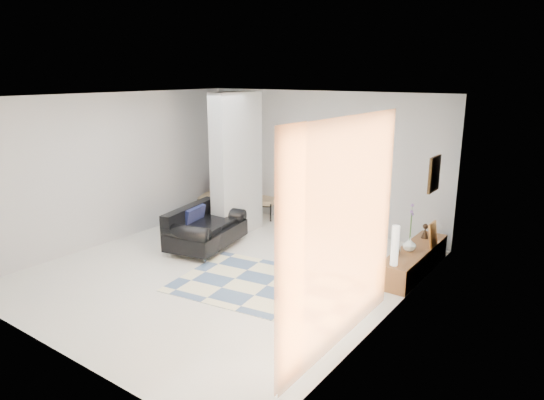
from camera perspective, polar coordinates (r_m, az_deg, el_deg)
The scene contains 17 objects.
floor at distance 8.10m, azimuth -5.20°, elevation -8.17°, with size 6.00×6.00×0.00m, color white.
ceiling at distance 7.47m, azimuth -5.71°, elevation 12.03°, with size 6.00×6.00×0.00m, color white.
wall_back at distance 10.08m, azimuth 5.81°, elevation 4.68°, with size 6.00×6.00×0.00m, color #AEB0B3.
wall_front at distance 5.83m, azimuth -25.13°, elevation -4.08°, with size 6.00×6.00×0.00m, color #AEB0B3.
wall_left at distance 9.66m, azimuth -17.91°, elevation 3.61°, with size 6.00×6.00×0.00m, color #AEB0B3.
wall_right at distance 6.27m, azimuth 13.95°, elevation -1.84°, with size 6.00×6.00×0.00m, color #AEB0B3.
partition_column at distance 9.56m, azimuth -4.17°, elevation 4.18°, with size 0.35×1.20×2.80m, color #A3A8AA.
hallway_door at distance 11.28m, azimuth -3.65°, elevation 3.84°, with size 0.85×0.06×2.04m, color white.
curtain at distance 5.28m, azimuth 8.49°, elevation -4.11°, with size 2.55×2.55×0.00m, color #F58C40.
wall_art at distance 7.79m, azimuth 18.55°, elevation 2.91°, with size 0.04×0.45×0.55m, color #39250F.
media_console at distance 8.25m, azimuth 16.41°, elevation -6.77°, with size 0.45×1.99×0.80m.
loveseat at distance 9.03m, azimuth -8.07°, elevation -3.39°, with size 1.19×1.70×0.76m.
daybed at distance 11.05m, azimuth -4.06°, elevation 0.41°, with size 1.85×1.30×0.77m.
area_rug at distance 7.48m, azimuth -0.61°, elevation -10.07°, with size 2.75×1.83×0.01m, color beige.
cylinder_lamp at distance 7.31m, azimuth 14.26°, elevation -5.23°, with size 0.11×0.11×0.60m, color white.
bronze_figurine at distance 8.69m, azimuth 17.57°, elevation -3.51°, with size 0.13×0.13×0.25m, color black, non-canonical shape.
vase at distance 8.02m, azimuth 15.87°, elevation -5.01°, with size 0.21×0.21×0.22m, color white.
Camera 1 is at (4.91, -5.63, 3.14)m, focal length 32.00 mm.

